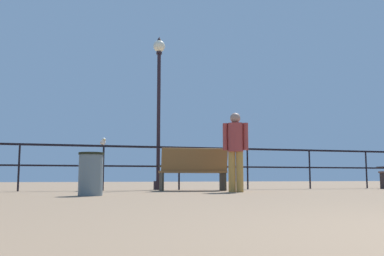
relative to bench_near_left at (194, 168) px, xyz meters
name	(u,v)px	position (x,y,z in m)	size (l,w,h in m)	color
pier_railing	(179,158)	(-0.11, 0.87, 0.27)	(18.91, 0.05, 1.09)	black
bench_near_left	(194,168)	(0.00, 0.00, 0.00)	(1.60, 0.79, 0.99)	brown
lamppost_center	(159,94)	(-0.60, 1.14, 1.94)	(0.31, 0.31, 4.01)	black
person_by_bench	(236,146)	(0.60, -1.11, 0.45)	(0.50, 0.33, 1.70)	#B38239
seagull_on_rail	(103,142)	(-2.02, 0.85, 0.64)	(0.16, 0.36, 0.17)	silver
trash_bin	(91,174)	(-2.48, -2.03, -0.15)	(0.43, 0.43, 0.74)	slate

